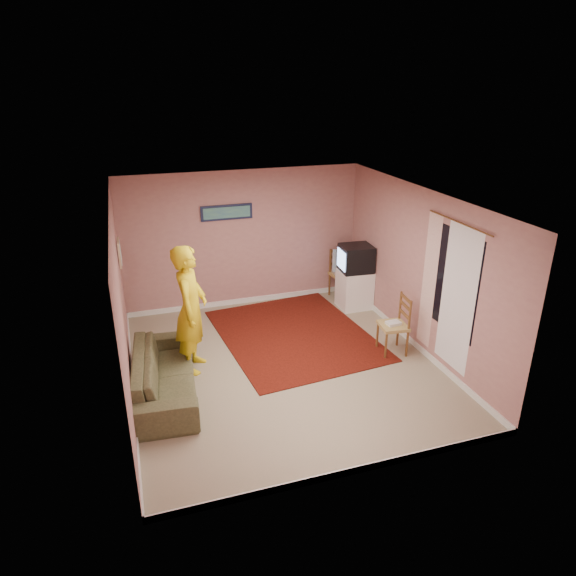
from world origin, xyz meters
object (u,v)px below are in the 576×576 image
object	(u,v)px
chair_a	(343,269)
person	(191,309)
crt_tv	(356,258)
sofa	(164,374)
tv_cabinet	(354,289)
chair_b	(394,319)

from	to	relation	value
chair_a	person	size ratio (longest dim) A/B	0.27
crt_tv	sofa	world-z (taller)	crt_tv
tv_cabinet	person	xyz separation A→B (m)	(-3.26, -1.31, 0.61)
person	chair_a	bearing A→B (deg)	-40.48
chair_a	chair_b	world-z (taller)	chair_a
chair_b	sofa	size ratio (longest dim) A/B	0.25
sofa	person	world-z (taller)	person
tv_cabinet	person	size ratio (longest dim) A/B	0.38
tv_cabinet	chair_b	size ratio (longest dim) A/B	1.42
crt_tv	chair_b	bearing A→B (deg)	-91.39
tv_cabinet	chair_a	xyz separation A→B (m)	(-0.02, 0.54, 0.22)
tv_cabinet	sofa	size ratio (longest dim) A/B	0.36
tv_cabinet	person	distance (m)	3.56
crt_tv	chair_b	world-z (taller)	crt_tv
tv_cabinet	chair_a	size ratio (longest dim) A/B	1.40
chair_b	sofa	distance (m)	3.60
chair_a	sofa	bearing A→B (deg)	-153.69
tv_cabinet	person	world-z (taller)	person
tv_cabinet	crt_tv	distance (m)	0.62
person	chair_b	bearing A→B (deg)	-79.22
chair_a	person	distance (m)	3.75
chair_a	crt_tv	bearing A→B (deg)	-95.12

